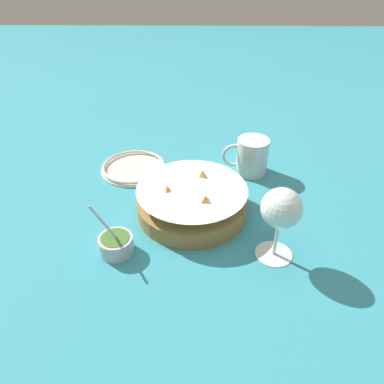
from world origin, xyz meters
TOP-DOWN VIEW (x-y plane):
  - ground_plane at (0.00, 0.00)m, footprint 4.00×4.00m
  - food_basket at (-0.02, 0.01)m, footprint 0.25×0.25m
  - sauce_cup at (0.13, 0.14)m, footprint 0.08×0.07m
  - wine_glass at (-0.19, 0.14)m, footprint 0.08×0.08m
  - beer_mug at (-0.18, -0.17)m, footprint 0.12×0.08m
  - side_plate at (0.14, -0.18)m, footprint 0.18×0.18m

SIDE VIEW (x-z plane):
  - ground_plane at x=0.00m, z-range 0.00..0.00m
  - side_plate at x=0.14m, z-range 0.00..0.01m
  - sauce_cup at x=0.13m, z-range -0.04..0.08m
  - food_basket at x=-0.02m, z-range -0.01..0.07m
  - beer_mug at x=-0.18m, z-range 0.00..0.09m
  - wine_glass at x=-0.19m, z-range 0.03..0.19m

